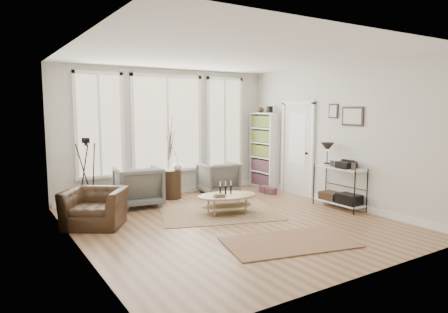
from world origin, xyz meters
TOP-DOWN VIEW (x-y plane):
  - room at (0.02, 0.03)m, footprint 5.50×5.54m
  - bay_window at (0.00, 2.71)m, footprint 4.14×0.12m
  - door at (2.57, 1.15)m, footprint 0.09×1.06m
  - bookcase at (2.44, 2.23)m, footprint 0.31×0.85m
  - low_shelf at (2.38, -0.30)m, footprint 0.38×1.08m
  - wall_art at (2.58, -0.27)m, footprint 0.04×0.88m
  - rug_main at (0.13, 0.67)m, footprint 2.62×2.27m
  - rug_runner at (0.12, -1.37)m, footprint 2.13×1.49m
  - coffee_table at (0.23, 0.56)m, footprint 1.27×0.95m
  - armchair_left at (-0.99, 2.03)m, footprint 0.98×1.01m
  - armchair_right at (1.03, 2.18)m, footprint 0.88×0.91m
  - side_table at (-0.11, 2.32)m, footprint 0.43×0.43m
  - vase at (0.02, 2.27)m, footprint 0.21×0.21m
  - accent_chair at (-2.12, 1.07)m, footprint 1.29×1.26m
  - tripod_camera at (-2.01, 1.99)m, footprint 0.51×0.51m
  - book_stack_near at (2.05, 1.70)m, footprint 0.22×0.27m
  - book_stack_far at (2.05, 1.47)m, footprint 0.24×0.27m

SIDE VIEW (x-z plane):
  - rug_main at x=0.13m, z-range 0.00..0.01m
  - rug_runner at x=0.12m, z-range 0.01..0.02m
  - book_stack_far at x=2.05m, z-range 0.00..0.15m
  - book_stack_near at x=2.05m, z-range 0.00..0.16m
  - coffee_table at x=0.23m, z-range 0.02..0.55m
  - accent_chair at x=-2.12m, z-range 0.00..0.64m
  - armchair_right at x=1.03m, z-range 0.00..0.76m
  - armchair_left at x=-0.99m, z-range 0.00..0.83m
  - low_shelf at x=2.38m, z-range -0.14..1.16m
  - tripod_camera at x=-2.01m, z-range -0.06..1.40m
  - vase at x=0.02m, z-range 0.64..0.86m
  - side_table at x=-0.11m, z-range -0.03..1.77m
  - bookcase at x=2.44m, z-range -0.07..1.99m
  - door at x=2.57m, z-range 0.01..2.23m
  - room at x=0.02m, z-range -0.02..2.88m
  - bay_window at x=0.00m, z-range 0.49..2.73m
  - wall_art at x=2.58m, z-range 1.66..2.10m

